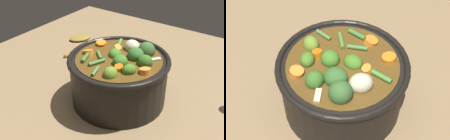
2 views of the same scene
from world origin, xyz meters
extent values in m
plane|color=#8C704C|center=(0.00, 0.00, 0.00)|extent=(1.10, 1.10, 0.00)
cylinder|color=black|center=(0.00, 0.00, 0.06)|extent=(0.24, 0.24, 0.12)
torus|color=black|center=(0.00, 0.00, 0.12)|extent=(0.26, 0.26, 0.01)
cylinder|color=brown|center=(0.00, 0.00, 0.07)|extent=(0.22, 0.22, 0.12)
ellipsoid|color=#4A8025|center=(0.01, 0.02, 0.13)|extent=(0.05, 0.04, 0.03)
ellipsoid|color=#447D27|center=(-0.02, -0.02, 0.13)|extent=(0.04, 0.04, 0.03)
ellipsoid|color=#3C7127|center=(0.01, -0.07, 0.13)|extent=(0.04, 0.05, 0.04)
ellipsoid|color=#4C7D24|center=(-0.04, -0.05, 0.13)|extent=(0.04, 0.04, 0.03)
ellipsoid|color=#3B6630|center=(0.06, -0.04, 0.13)|extent=(0.05, 0.05, 0.04)
ellipsoid|color=olive|center=(-0.07, -0.03, 0.13)|extent=(0.04, 0.03, 0.04)
ellipsoid|color=#386B2E|center=(0.03, -0.03, 0.13)|extent=(0.06, 0.06, 0.04)
cylinder|color=orange|center=(-0.02, -0.09, 0.13)|extent=(0.04, 0.04, 0.02)
cylinder|color=orange|center=(0.04, 0.03, 0.13)|extent=(0.02, 0.03, 0.02)
cylinder|color=orange|center=(-0.02, 0.08, 0.13)|extent=(0.04, 0.04, 0.02)
cylinder|color=orange|center=(-0.04, -0.03, 0.13)|extent=(0.02, 0.02, 0.02)
cylinder|color=orange|center=(0.04, 0.08, 0.13)|extent=(0.04, 0.04, 0.02)
ellipsoid|color=beige|center=(0.06, 0.00, 0.13)|extent=(0.05, 0.05, 0.03)
cylinder|color=#417E34|center=(-0.05, 0.07, 0.13)|extent=(0.04, 0.02, 0.01)
cylinder|color=#518636|center=(-0.05, 0.03, 0.13)|extent=(0.04, 0.02, 0.01)
cylinder|color=#4A903C|center=(0.07, 0.04, 0.13)|extent=(0.04, 0.02, 0.01)
cylinder|color=#49863E|center=(-0.02, 0.05, 0.13)|extent=(0.03, 0.04, 0.01)
cylinder|color=#518740|center=(-0.09, 0.01, 0.13)|extent=(0.04, 0.02, 0.01)
cube|color=beige|center=(0.04, -0.08, 0.13)|extent=(0.03, 0.03, 0.01)
ellipsoid|color=olive|center=(0.22, 0.33, 0.01)|extent=(0.10, 0.09, 0.01)
cylinder|color=olive|center=(0.17, 0.23, 0.01)|extent=(0.17, 0.11, 0.01)
camera|label=1|loc=(-0.50, -0.33, 0.46)|focal=44.63mm
camera|label=2|loc=(0.37, -0.23, 0.59)|focal=54.93mm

